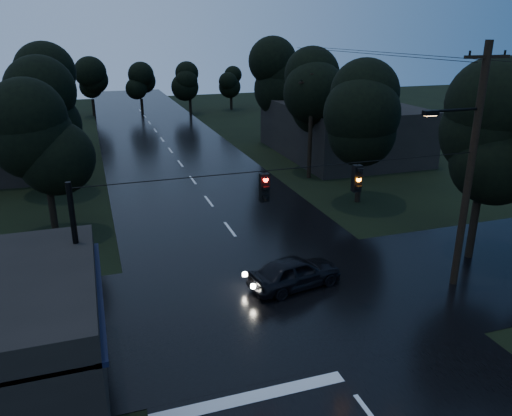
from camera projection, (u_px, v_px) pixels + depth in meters
main_road at (193, 180)px, 36.28m from camera, size 12.00×120.00×0.02m
cross_street at (283, 300)px, 20.21m from camera, size 60.00×9.00×0.02m
building_far_right at (341, 129)px, 43.29m from camera, size 10.00×14.00×4.40m
utility_pole_main at (469, 166)px, 19.75m from camera, size 3.50×0.30×10.00m
utility_pole_far at (310, 126)px, 35.66m from camera, size 2.00×0.30×7.50m
anchor_pole_left at (80, 271)px, 16.06m from camera, size 0.18×0.18×6.00m
span_signals at (311, 182)px, 17.70m from camera, size 15.00×0.37×1.12m
tree_corner_near at (488, 134)px, 22.06m from camera, size 4.48×4.48×9.44m
tree_left_a at (42, 139)px, 24.68m from camera, size 3.92×3.92×8.26m
tree_left_b at (40, 109)px, 31.52m from camera, size 4.20×4.20×8.85m
tree_left_c at (40, 87)px, 40.14m from camera, size 4.48×4.48×9.44m
tree_right_a at (364, 113)px, 29.93m from camera, size 4.20×4.20×8.85m
tree_right_b at (316, 92)px, 37.12m from camera, size 4.48×4.48×9.44m
tree_right_c at (277, 75)px, 46.11m from camera, size 4.76×4.76×10.03m
car at (295, 272)px, 21.05m from camera, size 4.29×2.34×1.38m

